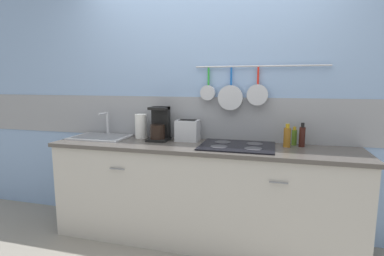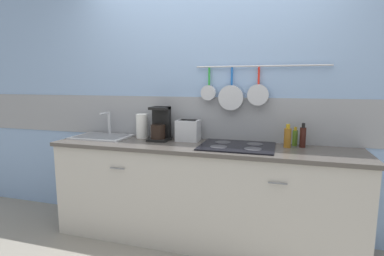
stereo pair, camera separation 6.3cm
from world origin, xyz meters
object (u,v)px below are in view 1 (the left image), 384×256
object	(u,v)px
toaster	(188,130)
bottle_cooking_wine	(287,137)
bottle_dish_soap	(302,136)
bottle_vinegar	(294,137)
coffee_maker	(159,127)
paper_towel_roll	(141,126)

from	to	relation	value
toaster	bottle_cooking_wine	size ratio (longest dim) A/B	1.14
bottle_cooking_wine	bottle_dish_soap	size ratio (longest dim) A/B	0.96
bottle_vinegar	bottle_dish_soap	size ratio (longest dim) A/B	0.79
coffee_maker	bottle_dish_soap	world-z (taller)	coffee_maker
paper_towel_roll	bottle_vinegar	bearing A→B (deg)	1.64
bottle_cooking_wine	bottle_vinegar	xyz separation A→B (m)	(0.06, 0.10, -0.02)
paper_towel_roll	coffee_maker	size ratio (longest dim) A/B	0.75
paper_towel_roll	toaster	world-z (taller)	paper_towel_roll
paper_towel_roll	bottle_vinegar	world-z (taller)	paper_towel_roll
paper_towel_roll	toaster	xyz separation A→B (m)	(0.49, -0.01, -0.02)
bottle_vinegar	toaster	bearing A→B (deg)	-176.82
bottle_vinegar	coffee_maker	bearing A→B (deg)	-175.22
coffee_maker	bottle_dish_soap	xyz separation A→B (m)	(1.30, 0.05, -0.04)
paper_towel_roll	coffee_maker	distance (m)	0.23
bottle_vinegar	bottle_dish_soap	distance (m)	0.08
toaster	bottle_cooking_wine	xyz separation A→B (m)	(0.91, -0.04, -0.01)
coffee_maker	toaster	world-z (taller)	coffee_maker
paper_towel_roll	bottle_dish_soap	size ratio (longest dim) A/B	1.15
toaster	bottle_vinegar	size ratio (longest dim) A/B	1.39
bottle_cooking_wine	bottle_vinegar	size ratio (longest dim) A/B	1.22
paper_towel_roll	bottle_cooking_wine	xyz separation A→B (m)	(1.39, -0.06, -0.03)
toaster	bottle_dish_soap	distance (m)	1.03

